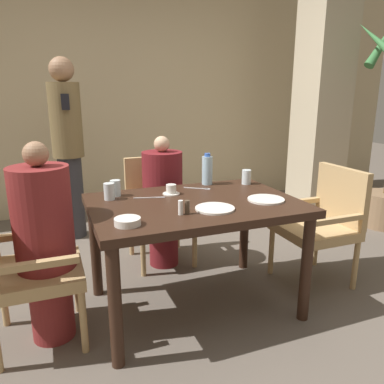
{
  "coord_description": "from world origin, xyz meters",
  "views": [
    {
      "loc": [
        -0.83,
        -2.1,
        1.4
      ],
      "look_at": [
        0.0,
        0.05,
        0.79
      ],
      "focal_mm": 35.0,
      "sensor_mm": 36.0,
      "label": 1
    }
  ],
  "objects": [
    {
      "name": "chair_far_side",
      "position": [
        0.0,
        0.83,
        0.48
      ],
      "size": [
        0.5,
        0.5,
        0.87
      ],
      "color": "tan",
      "rests_on": "ground_plane"
    },
    {
      "name": "diner_in_left_chair",
      "position": [
        -0.89,
        0.0,
        0.59
      ],
      "size": [
        0.32,
        0.32,
        1.15
      ],
      "color": "maroon",
      "rests_on": "ground_plane"
    },
    {
      "name": "fork_beside_plate",
      "position": [
        0.15,
        0.28,
        0.74
      ],
      "size": [
        0.16,
        0.13,
        0.0
      ],
      "color": "silver",
      "rests_on": "dining_table"
    },
    {
      "name": "bowl_small",
      "position": [
        -0.48,
        -0.28,
        0.75
      ],
      "size": [
        0.14,
        0.14,
        0.04
      ],
      "color": "white",
      "rests_on": "dining_table"
    },
    {
      "name": "dining_table",
      "position": [
        0.0,
        0.0,
        0.64
      ],
      "size": [
        1.29,
        0.9,
        0.74
      ],
      "color": "#331E14",
      "rests_on": "ground_plane"
    },
    {
      "name": "chair_left_side",
      "position": [
        -1.03,
        0.0,
        0.48
      ],
      "size": [
        0.5,
        0.5,
        0.87
      ],
      "color": "tan",
      "rests_on": "ground_plane"
    },
    {
      "name": "wall_back",
      "position": [
        0.0,
        2.44,
        1.4
      ],
      "size": [
        8.0,
        0.06,
        2.8
      ],
      "color": "#C6B289",
      "rests_on": "ground_plane"
    },
    {
      "name": "pillar_stone",
      "position": [
        2.13,
        1.45,
        1.35
      ],
      "size": [
        0.48,
        0.48,
        2.7
      ],
      "color": "#BCAD8E",
      "rests_on": "ground_plane"
    },
    {
      "name": "teacup_with_saucer",
      "position": [
        -0.08,
        0.22,
        0.76
      ],
      "size": [
        0.11,
        0.11,
        0.07
      ],
      "color": "white",
      "rests_on": "dining_table"
    },
    {
      "name": "diner_in_far_chair",
      "position": [
        -0.0,
        0.7,
        0.55
      ],
      "size": [
        0.32,
        0.32,
        1.07
      ],
      "color": "maroon",
      "rests_on": "ground_plane"
    },
    {
      "name": "plate_main_left",
      "position": [
        0.43,
        -0.14,
        0.74
      ],
      "size": [
        0.23,
        0.23,
        0.01
      ],
      "color": "white",
      "rests_on": "dining_table"
    },
    {
      "name": "glass_tall_far",
      "position": [
        -0.44,
        0.31,
        0.79
      ],
      "size": [
        0.07,
        0.07,
        0.11
      ],
      "color": "silver",
      "rests_on": "dining_table"
    },
    {
      "name": "chair_right_side",
      "position": [
        1.03,
        0.0,
        0.48
      ],
      "size": [
        0.5,
        0.5,
        0.87
      ],
      "color": "tan",
      "rests_on": "ground_plane"
    },
    {
      "name": "glass_tall_near",
      "position": [
        -0.49,
        0.23,
        0.79
      ],
      "size": [
        0.07,
        0.07,
        0.11
      ],
      "color": "silver",
      "rests_on": "dining_table"
    },
    {
      "name": "knife_beside_plate",
      "position": [
        -0.23,
        0.18,
        0.74
      ],
      "size": [
        0.2,
        0.06,
        0.0
      ],
      "color": "silver",
      "rests_on": "dining_table"
    },
    {
      "name": "standing_host",
      "position": [
        -0.65,
        1.63,
        0.92
      ],
      "size": [
        0.29,
        0.33,
        1.71
      ],
      "color": "#2D2D33",
      "rests_on": "ground_plane"
    },
    {
      "name": "salt_shaker",
      "position": [
        -0.17,
        -0.22,
        0.78
      ],
      "size": [
        0.03,
        0.03,
        0.08
      ],
      "color": "white",
      "rests_on": "dining_table"
    },
    {
      "name": "plate_main_right",
      "position": [
        0.05,
        -0.2,
        0.74
      ],
      "size": [
        0.23,
        0.23,
        0.01
      ],
      "color": "white",
      "rests_on": "dining_table"
    },
    {
      "name": "glass_tall_mid",
      "position": [
        0.53,
        0.29,
        0.79
      ],
      "size": [
        0.07,
        0.07,
        0.11
      ],
      "color": "silver",
      "rests_on": "dining_table"
    },
    {
      "name": "pepper_shaker",
      "position": [
        -0.13,
        -0.22,
        0.77
      ],
      "size": [
        0.03,
        0.03,
        0.08
      ],
      "color": "#4C3D2D",
      "rests_on": "dining_table"
    },
    {
      "name": "ground_plane",
      "position": [
        0.0,
        0.0,
        0.0
      ],
      "size": [
        16.0,
        16.0,
        0.0
      ],
      "primitive_type": "plane",
      "color": "#60564C"
    },
    {
      "name": "water_bottle",
      "position": [
        0.26,
        0.39,
        0.84
      ],
      "size": [
        0.08,
        0.08,
        0.23
      ],
      "color": "#A3C6DB",
      "rests_on": "dining_table"
    }
  ]
}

